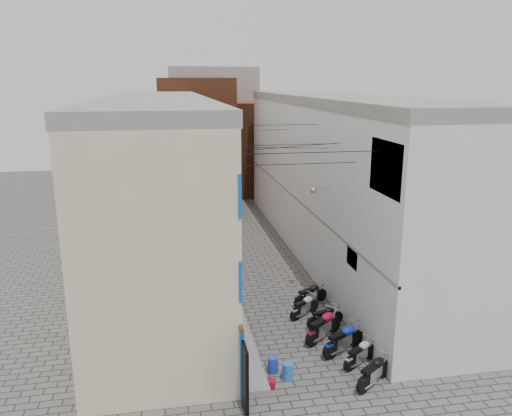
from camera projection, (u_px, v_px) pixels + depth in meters
ground at (319, 391)px, 16.17m from camera, size 90.00×90.00×0.00m
plinth at (215, 257)px, 28.17m from camera, size 0.90×26.00×0.25m
building_left at (159, 183)px, 26.53m from camera, size 5.10×27.00×9.00m
building_right at (337, 176)px, 28.31m from camera, size 5.94×26.00×9.00m
building_far_brick_left at (196, 140)px, 41.27m from camera, size 6.00×6.00×10.00m
building_far_brick_right at (252, 148)px, 44.30m from camera, size 5.00×6.00×8.00m
building_far_concrete at (213, 127)px, 47.22m from camera, size 8.00×5.00×11.00m
far_shopfront at (225, 191)px, 39.89m from camera, size 2.00×0.30×2.40m
overhead_wires at (272, 143)px, 21.69m from camera, size 5.80×13.02×1.32m
motorcycle_a at (375, 370)px, 16.39m from camera, size 1.91×1.57×1.10m
motorcycle_b at (361, 352)px, 17.56m from camera, size 1.79×1.36×1.01m
motorcycle_c at (344, 338)px, 18.34m from camera, size 2.14×1.55×1.20m
motorcycle_d at (324, 324)px, 19.30m from camera, size 2.14×1.84×1.25m
motorcycle_e at (325, 315)px, 20.34m from camera, size 1.77×0.94×0.98m
motorcycle_f at (305, 305)px, 21.24m from camera, size 1.76×1.43×1.01m
motorcycle_g at (311, 293)px, 22.32m from camera, size 1.94×1.31×1.08m
person_a at (231, 296)px, 20.72m from camera, size 0.43×0.63×1.68m
person_b at (221, 280)px, 22.68m from camera, size 0.64×0.78×1.45m
water_jug_near at (288, 371)px, 16.78m from camera, size 0.41×0.41×0.57m
water_jug_far at (273, 365)px, 17.17m from camera, size 0.46×0.46×0.57m
red_crate at (269, 384)px, 16.35m from camera, size 0.48×0.42×0.25m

